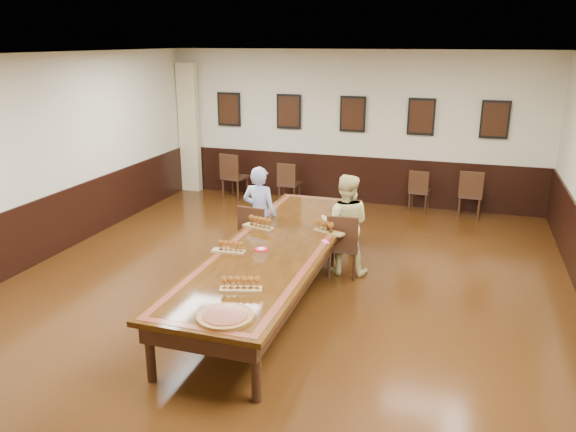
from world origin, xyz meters
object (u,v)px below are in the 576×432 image
(conference_table, at_px, (277,254))
(carved_platter, at_px, (225,316))
(spare_chair_a, at_px, (235,175))
(spare_chair_c, at_px, (420,190))
(spare_chair_b, at_px, (289,182))
(chair_man, at_px, (257,233))
(person_man, at_px, (260,214))
(person_woman, at_px, (345,225))
(chair_woman, at_px, (344,244))
(spare_chair_d, at_px, (470,193))

(conference_table, height_order, carved_platter, carved_platter)
(spare_chair_a, bearing_deg, spare_chair_c, -166.17)
(conference_table, bearing_deg, spare_chair_b, 105.46)
(chair_man, relative_size, conference_table, 0.19)
(person_man, relative_size, carved_platter, 2.64)
(spare_chair_b, relative_size, person_woman, 0.58)
(chair_woman, height_order, person_man, person_man)
(person_man, distance_m, person_woman, 1.39)
(chair_woman, height_order, spare_chair_a, spare_chair_a)
(chair_woman, xyz_separation_m, spare_chair_b, (-1.96, 3.52, -0.04))
(person_man, relative_size, conference_table, 0.31)
(person_woman, relative_size, carved_platter, 2.63)
(chair_woman, height_order, conference_table, chair_woman)
(spare_chair_a, xyz_separation_m, person_man, (1.83, -3.32, 0.26))
(chair_man, relative_size, carved_platter, 1.65)
(spare_chair_a, xyz_separation_m, spare_chair_d, (4.99, 0.12, -0.03))
(spare_chair_c, distance_m, person_woman, 3.79)
(spare_chair_a, height_order, conference_table, spare_chair_a)
(spare_chair_b, relative_size, spare_chair_d, 0.93)
(spare_chair_c, xyz_separation_m, person_man, (-2.17, -3.60, 0.34))
(spare_chair_d, distance_m, carved_platter, 7.13)
(spare_chair_c, bearing_deg, spare_chair_d, 176.35)
(chair_woman, height_order, spare_chair_d, chair_woman)
(chair_man, xyz_separation_m, conference_table, (0.69, -1.07, 0.13))
(chair_man, relative_size, spare_chair_c, 1.12)
(spare_chair_a, xyz_separation_m, conference_table, (2.51, -4.49, 0.10))
(spare_chair_b, xyz_separation_m, person_woman, (1.95, -3.42, 0.32))
(spare_chair_b, distance_m, person_woman, 3.94)
(spare_chair_b, bearing_deg, chair_man, 101.83)
(chair_man, distance_m, spare_chair_c, 4.29)
(chair_man, height_order, carved_platter, chair_man)
(conference_table, bearing_deg, carved_platter, -84.81)
(person_woman, bearing_deg, spare_chair_a, -51.52)
(spare_chair_b, bearing_deg, spare_chair_d, -175.65)
(spare_chair_b, bearing_deg, person_woman, 122.35)
(chair_woman, xyz_separation_m, person_man, (-1.39, 0.19, 0.28))
(person_woman, bearing_deg, carved_platter, 76.17)
(conference_table, distance_m, carved_platter, 2.16)
(spare_chair_d, bearing_deg, spare_chair_c, -8.13)
(person_man, bearing_deg, chair_woman, 177.68)
(spare_chair_d, height_order, conference_table, spare_chair_d)
(chair_woman, xyz_separation_m, spare_chair_a, (-3.23, 3.51, 0.02))
(spare_chair_b, height_order, carved_platter, spare_chair_b)
(person_man, xyz_separation_m, carved_platter, (0.87, -3.31, 0.01))
(spare_chair_a, bearing_deg, carved_platter, 122.04)
(person_man, bearing_deg, spare_chair_a, -55.61)
(spare_chair_b, distance_m, spare_chair_d, 3.73)
(spare_chair_c, relative_size, carved_platter, 1.48)
(person_woman, bearing_deg, person_man, -8.50)
(chair_man, xyz_separation_m, person_man, (0.01, 0.10, 0.29))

